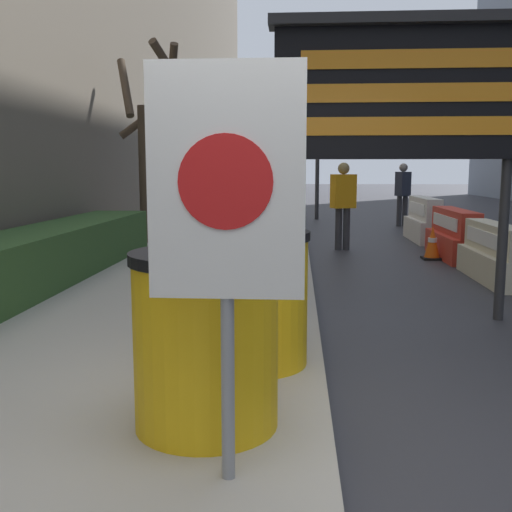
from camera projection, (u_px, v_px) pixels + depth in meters
The scene contains 14 objects.
ground_plane at pixel (336, 487), 2.91m from camera, with size 120.00×120.00×0.00m, color #2D2D33.
hedge_strip at pixel (24, 262), 6.86m from camera, with size 0.90×7.74×0.65m.
bare_tree at pixel (152, 145), 11.26m from camera, with size 1.72×1.84×3.67m.
barrel_drum_foreground at pixel (206, 339), 3.21m from camera, with size 0.80×0.80×0.96m.
barrel_drum_middle at pixel (253, 297), 4.26m from camera, with size 0.80×0.80×0.96m.
warning_sign at pixel (226, 205), 2.52m from camera, with size 0.67×0.08×1.83m.
message_board at pixel (405, 93), 5.88m from camera, with size 2.68×0.36×2.99m.
jersey_barrier_cream at pixel (495, 256), 8.23m from camera, with size 0.51×1.96×0.79m.
jersey_barrier_red_striped at pixel (455, 237), 10.35m from camera, with size 0.57×2.04×0.85m.
jersey_barrier_white at pixel (424, 222), 12.84m from camera, with size 0.53×1.95×0.93m.
traffic_cone_near at pixel (432, 243), 10.19m from camera, with size 0.32×0.32×0.58m.
traffic_light_near_curb at pixel (318, 127), 17.93m from camera, with size 0.28×0.44×3.84m.
pedestrian_worker at pixel (343, 199), 11.32m from camera, with size 0.50×0.40×1.65m.
pedestrian_passerby at pixel (403, 189), 16.08m from camera, with size 0.38×0.50×1.69m.
Camera 1 is at (-0.21, -2.74, 1.53)m, focal length 42.00 mm.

